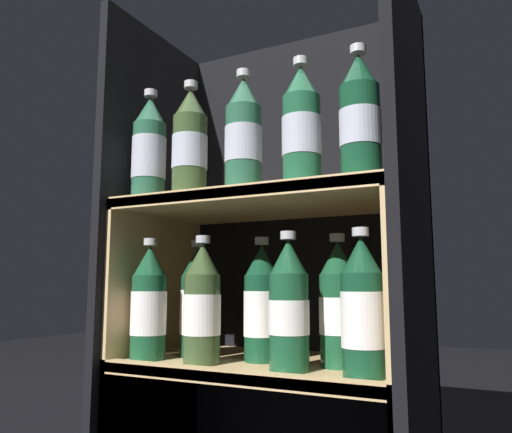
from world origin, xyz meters
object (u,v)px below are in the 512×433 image
(bottle_lower_front_3, at_px, (363,310))
(bottle_lower_back_0, at_px, (197,305))
(bottle_upper_front_2, at_px, (243,137))
(bottle_lower_back_2, at_px, (339,307))
(bottle_lower_front_1, at_px, (202,306))
(bottle_upper_front_3, at_px, (302,129))
(bottle_lower_front_0, at_px, (149,305))
(bottle_lower_back_1, at_px, (263,306))
(bottle_upper_front_1, at_px, (190,145))
(bottle_upper_front_0, at_px, (149,152))
(bottle_lower_front_2, at_px, (289,307))
(bottle_upper_front_4, at_px, (360,120))

(bottle_lower_front_3, xyz_separation_m, bottle_lower_back_0, (-0.36, 0.08, -0.00))
(bottle_upper_front_2, xyz_separation_m, bottle_lower_back_2, (0.15, 0.08, -0.31))
(bottle_lower_front_1, relative_size, bottle_lower_back_0, 1.00)
(bottle_upper_front_3, distance_m, bottle_lower_front_0, 0.45)
(bottle_lower_front_1, height_order, bottle_lower_front_3, same)
(bottle_lower_back_1, xyz_separation_m, bottle_lower_back_2, (0.15, -0.00, 0.00))
(bottle_lower_front_0, bearing_deg, bottle_upper_front_1, 0.00)
(bottle_upper_front_2, relative_size, bottle_lower_front_3, 1.00)
(bottle_lower_back_0, bearing_deg, bottle_upper_front_2, -28.01)
(bottle_upper_front_0, relative_size, bottle_lower_back_1, 1.00)
(bottle_upper_front_2, bearing_deg, bottle_lower_front_2, 0.00)
(bottle_upper_front_3, relative_size, bottle_lower_front_3, 1.00)
(bottle_lower_front_3, bearing_deg, bottle_upper_front_4, -0.00)
(bottle_upper_front_2, distance_m, bottle_lower_front_1, 0.32)
(bottle_upper_front_4, bearing_deg, bottle_upper_front_0, 180.00)
(bottle_lower_back_1, distance_m, bottle_lower_back_2, 0.15)
(bottle_lower_back_2, bearing_deg, bottle_upper_front_3, -114.97)
(bottle_upper_front_0, relative_size, bottle_lower_back_2, 1.00)
(bottle_upper_front_0, bearing_deg, bottle_upper_front_1, -0.00)
(bottle_upper_front_1, relative_size, bottle_lower_back_2, 1.00)
(bottle_upper_front_1, bearing_deg, bottle_lower_front_3, 0.00)
(bottle_lower_front_2, distance_m, bottle_lower_back_0, 0.25)
(bottle_upper_front_0, distance_m, bottle_lower_front_3, 0.54)
(bottle_upper_front_4, bearing_deg, bottle_upper_front_1, 180.00)
(bottle_upper_front_2, bearing_deg, bottle_lower_back_2, 26.85)
(bottle_lower_front_2, bearing_deg, bottle_lower_back_2, 50.76)
(bottle_upper_front_0, distance_m, bottle_upper_front_1, 0.10)
(bottle_lower_front_0, height_order, bottle_lower_back_2, same)
(bottle_lower_front_2, bearing_deg, bottle_upper_front_0, -180.00)
(bottle_upper_front_3, relative_size, bottle_lower_front_2, 1.00)
(bottle_upper_front_3, height_order, bottle_lower_front_3, bottle_upper_front_3)
(bottle_upper_front_1, distance_m, bottle_lower_front_2, 0.37)
(bottle_lower_front_0, relative_size, bottle_lower_front_2, 1.00)
(bottle_lower_back_1, bearing_deg, bottle_upper_front_3, -34.18)
(bottle_lower_back_2, bearing_deg, bottle_lower_back_0, 180.00)
(bottle_upper_front_3, relative_size, bottle_lower_back_0, 1.00)
(bottle_upper_front_2, xyz_separation_m, bottle_upper_front_3, (0.12, 0.00, -0.00))
(bottle_upper_front_0, distance_m, bottle_lower_back_1, 0.39)
(bottle_lower_front_2, distance_m, bottle_lower_back_1, 0.12)
(bottle_upper_front_0, relative_size, bottle_upper_front_3, 1.00)
(bottle_upper_front_2, height_order, bottle_lower_front_3, bottle_upper_front_2)
(bottle_lower_front_1, height_order, bottle_lower_front_2, same)
(bottle_upper_front_0, xyz_separation_m, bottle_lower_front_0, (0.01, -0.00, -0.31))
(bottle_upper_front_3, height_order, bottle_lower_back_0, bottle_upper_front_3)
(bottle_lower_front_1, xyz_separation_m, bottle_lower_back_1, (0.09, 0.08, -0.00))
(bottle_lower_front_0, bearing_deg, bottle_upper_front_2, 0.00)
(bottle_lower_back_0, distance_m, bottle_lower_back_1, 0.15)
(bottle_upper_front_1, relative_size, bottle_lower_back_1, 1.00)
(bottle_lower_front_0, xyz_separation_m, bottle_lower_front_1, (0.12, 0.00, 0.00))
(bottle_upper_front_2, xyz_separation_m, bottle_lower_back_1, (0.00, 0.08, -0.31))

